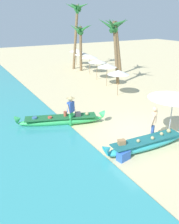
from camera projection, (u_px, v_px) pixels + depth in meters
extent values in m
plane|color=beige|center=(140.00, 133.00, 12.10)|extent=(80.00, 80.00, 0.00)
ellipsoid|color=#33B2BC|center=(147.00, 144.00, 10.54)|extent=(4.13, 0.90, 0.46)
cone|color=#33B2BC|center=(108.00, 149.00, 9.61)|extent=(0.43, 0.43, 0.48)
cube|color=#1C6267|center=(147.00, 139.00, 10.45)|extent=(3.47, 0.88, 0.04)
cube|color=#9E754C|center=(122.00, 142.00, 9.98)|extent=(0.35, 0.29, 0.23)
sphere|color=tan|center=(138.00, 141.00, 10.18)|extent=(0.15, 0.15, 0.15)
sphere|color=tan|center=(153.00, 138.00, 10.42)|extent=(0.16, 0.16, 0.16)
sphere|color=tan|center=(162.00, 134.00, 10.79)|extent=(0.16, 0.16, 0.16)
sphere|color=tan|center=(169.00, 131.00, 11.02)|extent=(0.20, 0.20, 0.20)
ellipsoid|color=#38B760|center=(61.00, 121.00, 12.92)|extent=(4.51, 2.20, 0.45)
cone|color=#38B760|center=(101.00, 113.00, 13.17)|extent=(0.53, 0.55, 0.50)
cone|color=#38B760|center=(18.00, 119.00, 12.47)|extent=(0.53, 0.55, 0.50)
cube|color=#1E6435|center=(61.00, 117.00, 12.84)|extent=(3.83, 1.97, 0.04)
cylinder|color=#386699|center=(35.00, 118.00, 12.58)|extent=(0.27, 0.27, 0.10)
cylinder|color=#B74C38|center=(50.00, 117.00, 12.64)|extent=(0.23, 0.23, 0.10)
cylinder|color=#B74C38|center=(65.00, 114.00, 12.87)|extent=(0.18, 0.18, 0.28)
cube|color=#424247|center=(78.00, 114.00, 12.84)|extent=(0.33, 0.27, 0.26)
sphere|color=tan|center=(87.00, 114.00, 13.01)|extent=(0.20, 0.20, 0.20)
cylinder|color=green|center=(72.00, 118.00, 12.76)|extent=(0.14, 0.14, 0.81)
cylinder|color=green|center=(70.00, 119.00, 12.66)|extent=(0.14, 0.14, 0.81)
cube|color=#3356B2|center=(71.00, 107.00, 12.46)|extent=(0.42, 0.36, 0.55)
cylinder|color=beige|center=(74.00, 107.00, 12.64)|extent=(0.17, 0.21, 0.50)
cylinder|color=beige|center=(68.00, 109.00, 12.29)|extent=(0.17, 0.21, 0.50)
sphere|color=beige|center=(71.00, 100.00, 12.31)|extent=(0.22, 0.22, 0.22)
cylinder|color=tan|center=(71.00, 98.00, 12.28)|extent=(0.44, 0.44, 0.02)
cone|color=tan|center=(70.00, 97.00, 12.25)|extent=(0.26, 0.26, 0.12)
cylinder|color=#3D5BA8|center=(152.00, 132.00, 11.16)|extent=(0.14, 0.14, 0.86)
cylinder|color=#3D5BA8|center=(153.00, 131.00, 11.28)|extent=(0.14, 0.14, 0.86)
cube|color=beige|center=(154.00, 118.00, 10.94)|extent=(0.42, 0.40, 0.60)
cylinder|color=beige|center=(153.00, 120.00, 10.77)|extent=(0.20, 0.21, 0.55)
cylinder|color=beige|center=(154.00, 117.00, 11.17)|extent=(0.20, 0.21, 0.55)
sphere|color=beige|center=(155.00, 109.00, 10.79)|extent=(0.22, 0.22, 0.22)
cylinder|color=#B7B7BC|center=(171.00, 117.00, 11.02)|extent=(0.05, 0.05, 2.36)
cone|color=silver|center=(174.00, 95.00, 10.63)|extent=(2.27, 2.27, 0.31)
cylinder|color=#333338|center=(168.00, 139.00, 11.45)|extent=(0.36, 0.36, 0.06)
cylinder|color=#8E6B47|center=(118.00, 83.00, 17.43)|extent=(0.04, 0.04, 1.90)
cone|color=silver|center=(118.00, 72.00, 17.14)|extent=(1.60, 1.60, 0.32)
cylinder|color=#8E6B47|center=(107.00, 75.00, 19.88)|extent=(0.04, 0.04, 1.90)
cone|color=silver|center=(107.00, 65.00, 19.58)|extent=(1.60, 1.60, 0.32)
cylinder|color=#8E6B47|center=(97.00, 69.00, 21.88)|extent=(0.04, 0.04, 1.90)
cone|color=silver|center=(97.00, 61.00, 21.59)|extent=(1.60, 1.60, 0.32)
cylinder|color=#8E6B47|center=(90.00, 64.00, 24.25)|extent=(0.04, 0.04, 1.90)
cone|color=silver|center=(90.00, 56.00, 23.95)|extent=(1.60, 1.60, 0.32)
cylinder|color=#8E6B47|center=(82.00, 61.00, 26.20)|extent=(0.04, 0.04, 1.90)
cone|color=silver|center=(82.00, 53.00, 25.90)|extent=(1.60, 1.60, 0.32)
cylinder|color=#8E6B47|center=(76.00, 57.00, 28.61)|extent=(0.04, 0.04, 1.90)
cone|color=silver|center=(76.00, 50.00, 28.31)|extent=(1.60, 1.60, 0.32)
cylinder|color=brown|center=(118.00, 49.00, 23.29)|extent=(1.18, 0.28, 5.12)
cone|color=#23602D|center=(119.00, 23.00, 22.38)|extent=(1.54, 0.44, 0.94)
cone|color=#23602D|center=(114.00, 24.00, 22.70)|extent=(1.02, 1.82, 1.13)
cone|color=#23602D|center=(111.00, 23.00, 22.20)|extent=(1.43, 0.99, 0.94)
cone|color=#23602D|center=(114.00, 22.00, 21.79)|extent=(1.44, 1.38, 0.71)
cone|color=#23602D|center=(120.00, 24.00, 21.95)|extent=(0.98, 1.76, 1.20)
cylinder|color=brown|center=(81.00, 49.00, 25.09)|extent=(0.30, 0.28, 4.55)
cone|color=#287033|center=(85.00, 28.00, 24.55)|extent=(1.86, 0.37, 0.98)
cone|color=#287033|center=(80.00, 29.00, 24.80)|extent=(1.09, 1.75, 1.15)
cone|color=#287033|center=(76.00, 29.00, 24.42)|extent=(1.43, 1.25, 1.20)
cone|color=#287033|center=(78.00, 28.00, 23.86)|extent=(1.69, 1.43, 0.80)
cone|color=#287033|center=(84.00, 29.00, 24.07)|extent=(0.86, 1.62, 1.15)
cylinder|color=brown|center=(116.00, 54.00, 19.67)|extent=(0.92, 0.28, 5.18)
cone|color=#23602D|center=(119.00, 25.00, 18.97)|extent=(1.90, 0.63, 1.23)
cone|color=#23602D|center=(112.00, 25.00, 19.09)|extent=(0.82, 1.70, 1.15)
cone|color=#23602D|center=(108.00, 25.00, 18.72)|extent=(1.59, 1.27, 1.21)
cone|color=#23602D|center=(112.00, 25.00, 18.24)|extent=(1.59, 1.33, 1.13)
cone|color=#23602D|center=(119.00, 23.00, 18.28)|extent=(0.79, 1.87, 0.80)
cylinder|color=brown|center=(76.00, 38.00, 25.81)|extent=(0.91, 0.28, 6.64)
cone|color=#287033|center=(81.00, 7.00, 25.04)|extent=(1.64, 0.59, 0.98)
cone|color=#287033|center=(78.00, 8.00, 25.26)|extent=(1.25, 1.58, 1.21)
cone|color=#287033|center=(75.00, 6.00, 25.12)|extent=(0.69, 1.88, 0.79)
cone|color=#287033|center=(73.00, 7.00, 24.81)|extent=(1.71, 1.23, 1.04)
cone|color=#287033|center=(75.00, 6.00, 24.42)|extent=(1.59, 1.05, 0.72)
cone|color=#287033|center=(78.00, 7.00, 24.45)|extent=(0.78, 1.46, 1.14)
cone|color=#287033|center=(82.00, 6.00, 24.65)|extent=(1.40, 1.44, 0.82)
cube|color=blue|center=(123.00, 155.00, 9.73)|extent=(0.60, 0.42, 0.40)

